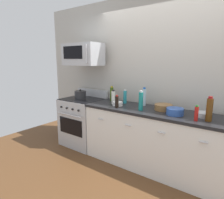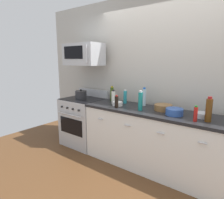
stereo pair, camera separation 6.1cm
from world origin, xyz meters
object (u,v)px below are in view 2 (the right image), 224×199
(bowl_steel_prep, at_px, (203,115))
(stockpot, at_px, (81,95))
(bottle_water_clear, at_px, (144,97))
(bowl_white_ceramic, at_px, (117,104))
(microwave, at_px, (84,54))
(bottle_vinegar_white, at_px, (113,97))
(bottle_hot_sauce_red, at_px, (196,114))
(range_oven, at_px, (84,121))
(bottle_wine_amber, at_px, (209,110))
(bowl_wooden_salad, at_px, (163,107))
(bottle_sparkling_teal, at_px, (140,101))
(bowl_blue_mixing, at_px, (174,112))
(bottle_soy_sauce_dark, at_px, (116,102))
(bottle_dish_soap, at_px, (125,97))
(bottle_olive_oil, at_px, (112,94))

(bowl_steel_prep, relative_size, stockpot, 0.93)
(bottle_water_clear, distance_m, bowl_white_ceramic, 0.45)
(microwave, distance_m, bottle_vinegar_white, 1.03)
(bottle_hot_sauce_red, relative_size, bowl_white_ceramic, 1.18)
(range_oven, height_order, bottle_wine_amber, bottle_wine_amber)
(bowl_wooden_salad, height_order, stockpot, stockpot)
(bottle_vinegar_white, relative_size, bowl_wooden_salad, 0.90)
(bottle_sparkling_teal, height_order, bowl_blue_mixing, bottle_sparkling_teal)
(bottle_wine_amber, xyz_separation_m, bottle_hot_sauce_red, (-0.13, -0.08, -0.05))
(bottle_water_clear, xyz_separation_m, bottle_hot_sauce_red, (0.90, -0.37, -0.05))
(bottle_sparkling_teal, xyz_separation_m, bowl_wooden_salad, (0.27, 0.20, -0.09))
(bottle_soy_sauce_dark, height_order, bowl_wooden_salad, bottle_soy_sauce_dark)
(bottle_sparkling_teal, bearing_deg, bowl_steel_prep, 11.21)
(bottle_hot_sauce_red, height_order, bowl_steel_prep, bottle_hot_sauce_red)
(microwave, distance_m, bottle_wine_amber, 2.35)
(bottle_vinegar_white, height_order, stockpot, bottle_vinegar_white)
(stockpot, bearing_deg, bottle_water_clear, 11.25)
(microwave, distance_m, bowl_white_ceramic, 1.19)
(bottle_sparkling_teal, distance_m, bottle_dish_soap, 0.52)
(bowl_white_ceramic, bearing_deg, bowl_wooden_salad, 12.52)
(microwave, distance_m, bottle_dish_soap, 1.13)
(bottle_wine_amber, bearing_deg, bottle_sparkling_teal, -179.01)
(bottle_water_clear, distance_m, bottle_vinegar_white, 0.52)
(bottle_dish_soap, bearing_deg, bottle_hot_sauce_red, -14.97)
(bottle_olive_oil, bearing_deg, bowl_steel_prep, -4.82)
(bottle_olive_oil, bearing_deg, bowl_blue_mixing, -11.20)
(microwave, relative_size, bottle_water_clear, 2.50)
(bottle_sparkling_teal, bearing_deg, bottle_wine_amber, 0.99)
(bowl_white_ceramic, bearing_deg, bowl_blue_mixing, 0.36)
(bottle_dish_soap, height_order, stockpot, bottle_dish_soap)
(bottle_water_clear, xyz_separation_m, stockpot, (-1.21, -0.24, -0.06))
(bottle_sparkling_teal, xyz_separation_m, bowl_white_ceramic, (-0.45, 0.05, -0.11))
(bottle_soy_sauce_dark, xyz_separation_m, bottle_vinegar_white, (-0.22, 0.20, 0.02))
(bottle_vinegar_white, distance_m, bowl_blue_mixing, 1.08)
(bottle_sparkling_teal, xyz_separation_m, bowl_steel_prep, (0.83, 0.16, -0.11))
(bottle_water_clear, bearing_deg, bottle_soy_sauce_dark, -123.90)
(bottle_wine_amber, relative_size, bottle_olive_oil, 1.14)
(bottle_water_clear, xyz_separation_m, bowl_wooden_salad, (0.37, -0.10, -0.10))
(bottle_soy_sauce_dark, distance_m, stockpot, 0.96)
(bottle_dish_soap, height_order, bowl_blue_mixing, bottle_dish_soap)
(bottle_soy_sauce_dark, height_order, bottle_water_clear, bottle_water_clear)
(bottle_water_clear, bearing_deg, bowl_wooden_salad, -15.49)
(bottle_wine_amber, height_order, bowl_wooden_salad, bottle_wine_amber)
(stockpot, bearing_deg, bottle_wine_amber, -1.29)
(bottle_sparkling_teal, height_order, bottle_wine_amber, bottle_wine_amber)
(bottle_wine_amber, height_order, bowl_steel_prep, bottle_wine_amber)
(bottle_wine_amber, bearing_deg, bottle_vinegar_white, 176.34)
(bottle_wine_amber, height_order, bottle_water_clear, bottle_wine_amber)
(bowl_wooden_salad, bearing_deg, microwave, -178.56)
(bottle_water_clear, height_order, bowl_white_ceramic, bottle_water_clear)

